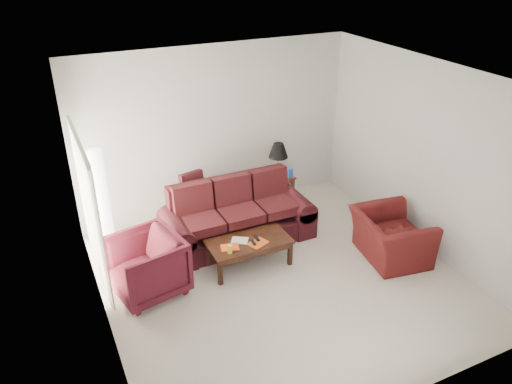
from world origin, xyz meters
The scene contains 19 objects.
floor centered at (0.00, 0.00, 0.00)m, with size 5.00×5.00×0.00m, color beige.
blinds centered at (-2.42, 1.30, 1.08)m, with size 0.10×2.00×2.16m, color silver.
sofa centered at (-0.15, 1.22, 0.50)m, with size 2.46×1.06×1.01m, color black, non-canonical shape.
throw_pillow centered at (-0.62, 2.09, 0.76)m, with size 0.42×0.12×0.42m, color black.
end_table centered at (1.06, 2.15, 0.28)m, with size 0.52×0.52×0.57m, color brown, non-canonical shape.
table_lamp centered at (1.10, 2.20, 0.87)m, with size 0.36×0.36×0.60m, color #E4C247, non-canonical shape.
clock centered at (0.94, 2.03, 0.65)m, with size 0.15×0.05×0.15m, color #B1B0B5.
blue_canister centered at (1.25, 1.98, 0.64)m, with size 0.09×0.09×0.15m, color #17439B.
picture_frame centered at (0.88, 2.39, 0.64)m, with size 0.12×0.02×0.15m, color silver.
floor_lamp centered at (-2.15, 1.99, 0.86)m, with size 0.28×0.28×1.72m, color white, non-canonical shape.
armchair_left centered at (-1.85, 0.54, 0.44)m, with size 0.94×0.97×0.88m, color #451019.
armchair_right centered at (1.81, -0.24, 0.37)m, with size 1.14×1.00×0.74m, color #451010.
coffee_table centered at (-0.28, 0.51, 0.22)m, with size 1.26×0.63×0.44m, color black, non-canonical shape.
magazine_red centered at (-0.62, 0.45, 0.45)m, with size 0.27×0.20×0.02m, color #E24416.
magazine_white centered at (-0.41, 0.56, 0.45)m, with size 0.25×0.19×0.01m, color white.
magazine_orange centered at (-0.19, 0.37, 0.45)m, with size 0.28×0.21×0.02m, color #DA4E19.
remote_a centered at (-0.26, 0.40, 0.47)m, with size 0.05×0.16×0.02m, color black.
remote_b centered at (-0.16, 0.49, 0.47)m, with size 0.05×0.17×0.02m, color black.
yellow_glass centered at (-0.67, 0.34, 0.51)m, with size 0.08×0.08×0.13m, color yellow.
Camera 1 is at (-2.91, -5.29, 4.58)m, focal length 35.00 mm.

